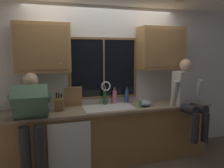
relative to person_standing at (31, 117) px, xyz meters
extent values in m
cube|color=silver|center=(1.15, 0.65, 0.33)|extent=(5.77, 0.12, 2.55)
cylinder|color=#FFEAB2|center=(2.17, -0.01, 1.60)|extent=(0.14, 0.14, 0.01)
cube|color=black|center=(1.16, 0.58, 0.58)|extent=(1.10, 0.02, 0.95)
cube|color=brown|center=(1.16, 0.57, 1.07)|extent=(1.17, 0.02, 0.04)
cube|color=brown|center=(1.16, 0.57, 0.09)|extent=(1.17, 0.02, 0.04)
cube|color=brown|center=(0.59, 0.57, 0.58)|extent=(0.03, 0.02, 0.95)
cube|color=brown|center=(1.72, 0.57, 0.58)|extent=(0.03, 0.02, 0.95)
cube|color=brown|center=(1.16, 0.57, 0.58)|extent=(0.02, 0.02, 0.95)
cube|color=olive|center=(1.15, 0.30, -0.50)|extent=(3.37, 0.58, 0.88)
cube|color=gray|center=(1.15, 0.28, -0.04)|extent=(3.43, 0.62, 0.04)
cube|color=white|center=(0.49, -0.02, -0.49)|extent=(0.60, 0.02, 0.74)
cube|color=#A87A47|center=(0.18, 0.43, 0.92)|extent=(0.79, 0.33, 0.72)
cube|color=olive|center=(0.18, 0.25, 0.92)|extent=(0.71, 0.01, 0.62)
sphere|color=#B2B2B7|center=(0.42, 0.25, 0.69)|extent=(0.02, 0.02, 0.02)
cube|color=#A87A47|center=(2.13, 0.43, 0.92)|extent=(0.79, 0.33, 0.72)
cube|color=olive|center=(2.13, 0.25, 0.92)|extent=(0.71, 0.01, 0.62)
sphere|color=#B2B2B7|center=(2.36, 0.25, 0.69)|extent=(0.02, 0.02, 0.02)
cube|color=silver|center=(1.16, 0.29, -0.03)|extent=(0.80, 0.46, 0.02)
cube|color=beige|center=(0.96, 0.29, -0.13)|extent=(0.36, 0.42, 0.20)
cube|color=beige|center=(1.36, 0.29, -0.13)|extent=(0.36, 0.42, 0.20)
cube|color=silver|center=(1.16, 0.29, -0.13)|extent=(0.04, 0.42, 0.20)
cylinder|color=silver|center=(1.16, 0.51, 0.13)|extent=(0.03, 0.03, 0.30)
torus|color=silver|center=(1.16, 0.45, 0.30)|extent=(0.16, 0.02, 0.16)
cylinder|color=silver|center=(1.24, 0.51, 0.03)|extent=(0.03, 0.03, 0.09)
cylinder|color=#262628|center=(-0.08, -0.17, -0.50)|extent=(0.13, 0.13, 0.88)
cylinder|color=#262628|center=(0.08, -0.17, -0.50)|extent=(0.13, 0.13, 0.88)
cube|color=#4C7259|center=(0.00, 0.02, 0.16)|extent=(0.44, 0.54, 0.59)
sphere|color=beige|center=(0.00, 0.27, 0.46)|extent=(0.21, 0.21, 0.21)
cylinder|color=#4C7259|center=(-0.22, 0.20, 0.21)|extent=(0.09, 0.52, 0.26)
cylinder|color=#4C7259|center=(0.22, 0.20, 0.21)|extent=(0.09, 0.52, 0.26)
cylinder|color=#262628|center=(2.35, -0.10, -0.04)|extent=(0.14, 0.43, 0.16)
cylinder|color=#262628|center=(2.53, -0.10, -0.04)|extent=(0.14, 0.43, 0.16)
cylinder|color=#262628|center=(2.35, -0.32, -0.29)|extent=(0.11, 0.11, 0.46)
cylinder|color=#262628|center=(2.53, -0.32, -0.29)|extent=(0.11, 0.11, 0.46)
cube|color=beige|center=(2.44, 0.12, 0.26)|extent=(0.43, 0.27, 0.56)
sphere|color=beige|center=(2.44, 0.12, 0.64)|extent=(0.20, 0.20, 0.20)
cylinder|color=beige|center=(2.21, 0.07, 0.18)|extent=(0.08, 0.20, 0.47)
cylinder|color=beige|center=(2.67, 0.07, 0.18)|extent=(0.08, 0.20, 0.47)
cube|color=olive|center=(0.38, 0.30, 0.08)|extent=(0.12, 0.18, 0.25)
cylinder|color=black|center=(0.34, 0.25, 0.23)|extent=(0.02, 0.05, 0.09)
cylinder|color=black|center=(0.38, 0.25, 0.23)|extent=(0.02, 0.04, 0.08)
cylinder|color=black|center=(0.41, 0.25, 0.22)|extent=(0.02, 0.04, 0.06)
cube|color=#997047|center=(0.62, 0.51, 0.14)|extent=(0.28, 0.09, 0.33)
ellipsoid|color=#8C99A8|center=(1.75, 0.20, 0.03)|extent=(0.23, 0.23, 0.11)
cylinder|color=#59A566|center=(1.63, 0.15, 0.03)|extent=(0.06, 0.06, 0.12)
cylinder|color=silver|center=(1.63, 0.15, 0.11)|extent=(0.02, 0.02, 0.04)
cylinder|color=silver|center=(1.63, 0.13, 0.13)|extent=(0.01, 0.04, 0.01)
cylinder|color=pink|center=(1.33, 0.52, 0.09)|extent=(0.07, 0.07, 0.22)
cylinder|color=#AD5B7A|center=(1.33, 0.52, 0.22)|extent=(0.03, 0.03, 0.05)
cylinder|color=black|center=(1.33, 0.52, 0.26)|extent=(0.03, 0.03, 0.01)
cylinder|color=#334C8C|center=(1.55, 0.51, 0.09)|extent=(0.07, 0.07, 0.22)
cylinder|color=navy|center=(1.55, 0.51, 0.22)|extent=(0.03, 0.03, 0.06)
cylinder|color=black|center=(1.55, 0.51, 0.26)|extent=(0.03, 0.03, 0.01)
cylinder|color=#1E592D|center=(1.14, 0.50, 0.09)|extent=(0.06, 0.06, 0.23)
cylinder|color=#184724|center=(1.14, 0.50, 0.24)|extent=(0.03, 0.03, 0.06)
cylinder|color=black|center=(1.14, 0.50, 0.27)|extent=(0.03, 0.03, 0.01)
camera|label=1|loc=(0.18, -3.01, 0.87)|focal=35.41mm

